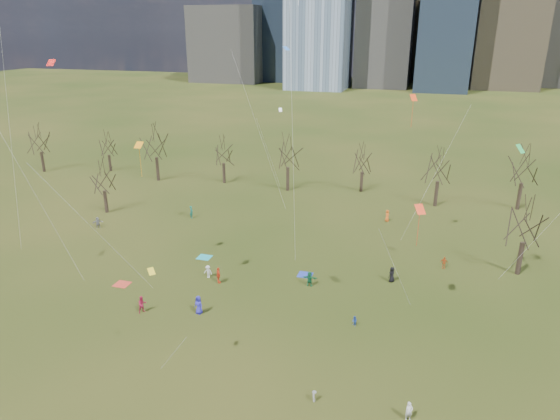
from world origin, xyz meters
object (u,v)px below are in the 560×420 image
(person_1, at_px, (409,411))
(blanket_teal, at_px, (204,257))
(person_4, at_px, (218,275))
(blanket_crimson, at_px, (122,284))
(person_2, at_px, (142,304))
(person_0, at_px, (199,305))
(blanket_navy, at_px, (305,275))

(person_1, bearing_deg, blanket_teal, 112.41)
(blanket_teal, bearing_deg, person_4, -52.13)
(blanket_crimson, distance_m, person_2, 6.78)
(person_0, relative_size, person_1, 1.24)
(person_1, height_order, person_4, person_4)
(blanket_navy, xyz_separation_m, person_4, (-8.53, -4.45, 0.89))
(person_0, bearing_deg, blanket_navy, 70.91)
(blanket_teal, distance_m, blanket_navy, 12.75)
(blanket_navy, distance_m, person_2, 17.90)
(person_1, distance_m, person_4, 25.46)
(blanket_navy, distance_m, person_0, 13.33)
(blanket_crimson, relative_size, person_1, 1.05)
(blanket_crimson, bearing_deg, blanket_teal, 56.91)
(blanket_crimson, xyz_separation_m, person_2, (5.16, -4.31, 0.86))
(blanket_teal, relative_size, person_4, 0.88)
(blanket_navy, height_order, person_2, person_2)
(blanket_teal, xyz_separation_m, blanket_crimson, (-5.66, -8.68, 0.00))
(blanket_teal, height_order, person_4, person_4)
(blanket_teal, relative_size, person_1, 1.05)
(blanket_teal, distance_m, person_4, 6.88)
(blanket_crimson, distance_m, person_1, 32.67)
(person_1, bearing_deg, blanket_crimson, 130.81)
(blanket_teal, relative_size, person_2, 0.91)
(person_0, distance_m, person_2, 5.47)
(person_0, bearing_deg, person_2, -148.15)
(person_1, distance_m, person_2, 26.41)
(blanket_navy, relative_size, person_1, 1.05)
(person_2, xyz_separation_m, person_4, (4.68, 7.60, 0.03))
(blanket_crimson, distance_m, person_0, 10.91)
(blanket_navy, xyz_separation_m, person_2, (-13.21, -12.05, 0.86))
(blanket_navy, height_order, person_0, person_0)
(blanket_crimson, bearing_deg, person_2, -39.83)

